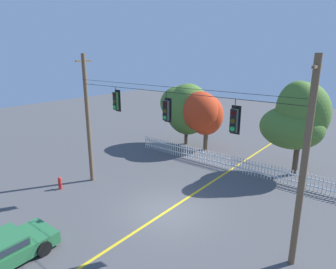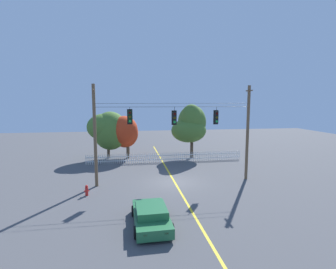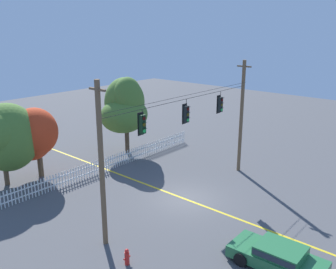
{
  "view_description": "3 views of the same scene",
  "coord_description": "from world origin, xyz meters",
  "px_view_note": "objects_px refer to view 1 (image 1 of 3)",
  "views": [
    {
      "loc": [
        8.83,
        -11.0,
        8.21
      ],
      "look_at": [
        -0.87,
        1.16,
        3.91
      ],
      "focal_mm": 31.17,
      "sensor_mm": 36.0,
      "label": 1
    },
    {
      "loc": [
        -3.87,
        -20.98,
        6.85
      ],
      "look_at": [
        -0.4,
        1.16,
        3.99
      ],
      "focal_mm": 27.47,
      "sensor_mm": 36.0,
      "label": 2
    },
    {
      "loc": [
        -16.7,
        -13.01,
        10.5
      ],
      "look_at": [
        -0.39,
        1.12,
        4.14
      ],
      "focal_mm": 39.32,
      "sensor_mm": 36.0,
      "label": 3
    }
  ],
  "objects_px": {
    "traffic_signal_southbound_primary": "(234,120)",
    "traffic_signal_westbound_side": "(167,110)",
    "autumn_maple_near_fence": "(186,107)",
    "autumn_oak_far_east": "(297,118)",
    "traffic_signal_eastbound_side": "(116,101)",
    "autumn_maple_mid": "(203,113)",
    "fire_hydrant": "(60,183)"
  },
  "relations": [
    {
      "from": "autumn_oak_far_east",
      "to": "fire_hydrant",
      "type": "relative_size",
      "value": 8.23
    },
    {
      "from": "traffic_signal_eastbound_side",
      "to": "autumn_maple_near_fence",
      "type": "bearing_deg",
      "value": 103.4
    },
    {
      "from": "autumn_maple_near_fence",
      "to": "autumn_maple_mid",
      "type": "distance_m",
      "value": 1.94
    },
    {
      "from": "traffic_signal_westbound_side",
      "to": "autumn_oak_far_east",
      "type": "relative_size",
      "value": 0.23
    },
    {
      "from": "autumn_maple_mid",
      "to": "autumn_oak_far_east",
      "type": "xyz_separation_m",
      "value": [
        7.95,
        -0.9,
        0.79
      ]
    },
    {
      "from": "traffic_signal_eastbound_side",
      "to": "autumn_oak_far_east",
      "type": "bearing_deg",
      "value": 51.77
    },
    {
      "from": "traffic_signal_eastbound_side",
      "to": "autumn_maple_mid",
      "type": "xyz_separation_m",
      "value": [
        -0.57,
        10.27,
        -2.38
      ]
    },
    {
      "from": "autumn_maple_mid",
      "to": "fire_hydrant",
      "type": "relative_size",
      "value": 6.5
    },
    {
      "from": "traffic_signal_westbound_side",
      "to": "fire_hydrant",
      "type": "distance_m",
      "value": 8.87
    },
    {
      "from": "traffic_signal_southbound_primary",
      "to": "autumn_maple_near_fence",
      "type": "height_order",
      "value": "traffic_signal_southbound_primary"
    },
    {
      "from": "autumn_maple_near_fence",
      "to": "fire_hydrant",
      "type": "xyz_separation_m",
      "value": [
        -0.78,
        -12.52,
        -3.15
      ]
    },
    {
      "from": "traffic_signal_westbound_side",
      "to": "traffic_signal_southbound_primary",
      "type": "relative_size",
      "value": 1.0
    },
    {
      "from": "autumn_oak_far_east",
      "to": "fire_hydrant",
      "type": "height_order",
      "value": "autumn_oak_far_east"
    },
    {
      "from": "fire_hydrant",
      "to": "traffic_signal_eastbound_side",
      "type": "bearing_deg",
      "value": 32.82
    },
    {
      "from": "traffic_signal_southbound_primary",
      "to": "autumn_maple_near_fence",
      "type": "relative_size",
      "value": 0.27
    },
    {
      "from": "traffic_signal_southbound_primary",
      "to": "traffic_signal_westbound_side",
      "type": "bearing_deg",
      "value": -180.0
    },
    {
      "from": "traffic_signal_southbound_primary",
      "to": "fire_hydrant",
      "type": "xyz_separation_m",
      "value": [
        -10.56,
        -2.1,
        -5.15
      ]
    },
    {
      "from": "traffic_signal_westbound_side",
      "to": "traffic_signal_southbound_primary",
      "type": "xyz_separation_m",
      "value": [
        3.64,
        0.0,
        0.01
      ]
    },
    {
      "from": "traffic_signal_westbound_side",
      "to": "autumn_oak_far_east",
      "type": "height_order",
      "value": "autumn_oak_far_east"
    },
    {
      "from": "traffic_signal_eastbound_side",
      "to": "fire_hydrant",
      "type": "bearing_deg",
      "value": -147.18
    },
    {
      "from": "traffic_signal_westbound_side",
      "to": "traffic_signal_eastbound_side",
      "type": "bearing_deg",
      "value": 180.0
    },
    {
      "from": "autumn_maple_near_fence",
      "to": "traffic_signal_southbound_primary",
      "type": "bearing_deg",
      "value": -46.8
    },
    {
      "from": "traffic_signal_eastbound_side",
      "to": "autumn_oak_far_east",
      "type": "relative_size",
      "value": 0.21
    },
    {
      "from": "autumn_maple_mid",
      "to": "traffic_signal_westbound_side",
      "type": "bearing_deg",
      "value": -67.63
    },
    {
      "from": "autumn_maple_near_fence",
      "to": "autumn_oak_far_east",
      "type": "bearing_deg",
      "value": -6.03
    },
    {
      "from": "traffic_signal_eastbound_side",
      "to": "autumn_maple_mid",
      "type": "height_order",
      "value": "traffic_signal_eastbound_side"
    },
    {
      "from": "autumn_maple_near_fence",
      "to": "fire_hydrant",
      "type": "distance_m",
      "value": 12.93
    },
    {
      "from": "autumn_oak_far_east",
      "to": "fire_hydrant",
      "type": "bearing_deg",
      "value": -132.85
    },
    {
      "from": "traffic_signal_westbound_side",
      "to": "autumn_maple_near_fence",
      "type": "distance_m",
      "value": 12.25
    },
    {
      "from": "traffic_signal_southbound_primary",
      "to": "autumn_maple_mid",
      "type": "xyz_separation_m",
      "value": [
        -7.86,
        10.27,
        -2.27
      ]
    },
    {
      "from": "traffic_signal_westbound_side",
      "to": "autumn_maple_near_fence",
      "type": "bearing_deg",
      "value": 120.53
    },
    {
      "from": "traffic_signal_westbound_side",
      "to": "fire_hydrant",
      "type": "relative_size",
      "value": 1.9
    }
  ]
}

